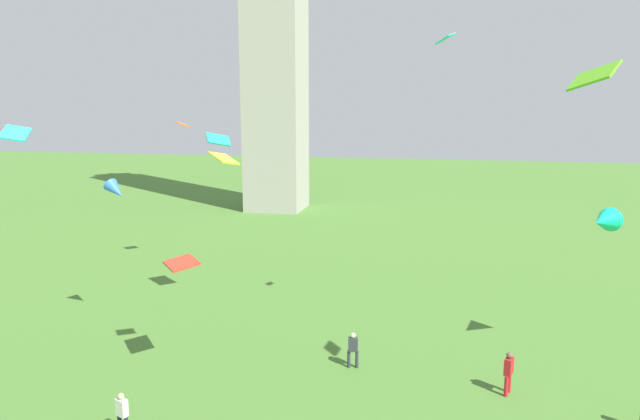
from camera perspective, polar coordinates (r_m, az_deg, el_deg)
person_2 at (r=23.53m, az=18.83°, el=-15.37°), size 0.42×0.52×1.75m
person_4 at (r=24.49m, az=3.41°, el=-13.99°), size 0.49×0.30×1.58m
person_5 at (r=21.05m, az=-19.70°, el=-18.97°), size 0.47×0.37×1.58m
kite_flying_0 at (r=25.91m, az=27.12°, el=-1.04°), size 1.71×1.79×1.07m
kite_flying_1 at (r=23.04m, az=-14.05°, el=-5.30°), size 1.94×1.99×0.29m
kite_flying_3 at (r=29.62m, az=-9.87°, el=5.27°), size 1.86×1.85×0.70m
kite_flying_5 at (r=25.56m, az=12.75°, el=16.82°), size 0.87×0.91×0.50m
kite_flying_6 at (r=25.23m, az=-28.85°, el=6.93°), size 1.39×1.63×0.68m
kite_flying_7 at (r=18.33m, az=26.33°, el=12.27°), size 1.41×1.58×0.90m
kite_flying_8 at (r=20.07m, az=-10.43°, el=7.15°), size 0.91×0.94×0.51m
kite_flying_9 at (r=28.48m, az=-20.24°, el=1.90°), size 1.40×1.12×1.12m
kite_flying_10 at (r=37.71m, az=-13.97°, el=8.57°), size 0.97×1.12×0.47m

